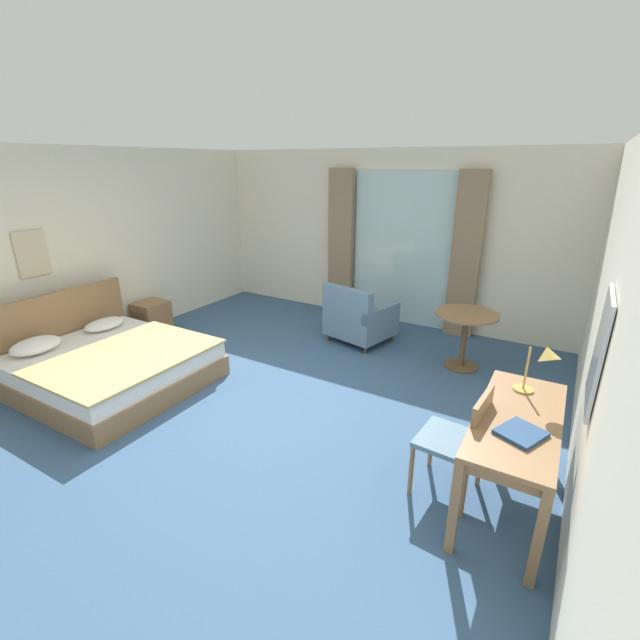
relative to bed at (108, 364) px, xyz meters
The scene contains 17 objects.
ground 1.82m from the bed, 15.99° to the left, with size 6.45×7.10×0.10m, color #38567A.
wall_back 4.30m from the bed, 65.43° to the left, with size 6.05×0.12×2.62m, color silver.
wall_left 1.71m from the bed, 158.07° to the left, with size 0.12×6.70×2.62m, color silver.
wall_right 4.84m from the bed, ahead, with size 0.12×6.70×2.62m, color silver.
balcony_glass_door 4.34m from the bed, 60.99° to the left, with size 1.55×0.02×2.30m, color silver.
curtain_panel_left 3.87m from the bed, 73.62° to the left, with size 0.42×0.10×2.33m, color #897056.
curtain_panel_right 4.82m from the bed, 49.77° to the left, with size 0.40×0.10×2.33m, color #897056.
bed is the anchor object (origin of this frame).
nightstand 1.62m from the bed, 124.14° to the left, with size 0.41×0.45×0.47m.
writing_desk 4.28m from the bed, ahead, with size 0.56×1.36×0.75m.
desk_chair 3.91m from the bed, ahead, with size 0.47×0.48×0.90m.
desk_lamp 4.45m from the bed, ahead, with size 0.30×0.30×0.49m.
closed_book 4.32m from the bed, ahead, with size 0.24×0.28×0.03m, color navy.
armchair_by_window 3.23m from the bed, 53.94° to the left, with size 0.94×0.91×0.84m.
round_cafe_table 4.23m from the bed, 36.82° to the left, with size 0.75×0.75×0.71m.
framed_picture 1.64m from the bed, behind, with size 0.03×0.36×0.54m.
wall_mirror 4.76m from the bed, ahead, with size 0.02×0.57×0.73m.
Camera 1 is at (2.67, -3.10, 2.42)m, focal length 24.40 mm.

